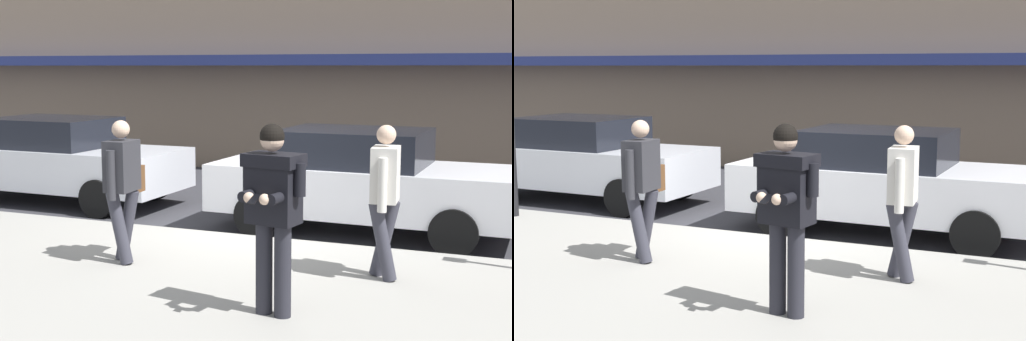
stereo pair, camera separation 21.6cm
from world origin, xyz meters
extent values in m
plane|color=#333338|center=(0.00, 0.00, 0.00)|extent=(80.00, 80.00, 0.00)
cube|color=#99968E|center=(1.00, -2.85, 0.07)|extent=(32.00, 5.30, 0.14)
cube|color=silver|center=(1.00, 0.05, 0.00)|extent=(28.00, 0.12, 0.01)
cube|color=navy|center=(1.00, 6.15, 2.60)|extent=(26.60, 0.70, 0.24)
cube|color=silver|center=(-4.32, 1.42, 0.67)|extent=(4.54, 1.91, 0.70)
cube|color=black|center=(-4.50, 1.42, 1.28)|extent=(2.10, 1.68, 0.52)
cylinder|color=black|center=(-2.91, 2.24, 0.32)|extent=(0.64, 0.23, 0.64)
cylinder|color=black|center=(-2.95, 0.53, 0.32)|extent=(0.64, 0.23, 0.64)
cylinder|color=black|center=(-5.70, 2.30, 0.32)|extent=(0.64, 0.23, 0.64)
cube|color=silver|center=(1.35, 1.11, 0.67)|extent=(4.54, 1.92, 0.70)
cube|color=black|center=(1.17, 1.11, 1.28)|extent=(2.11, 1.68, 0.52)
cylinder|color=black|center=(2.77, 1.93, 0.32)|extent=(0.64, 0.23, 0.64)
cylinder|color=black|center=(2.73, 0.22, 0.32)|extent=(0.64, 0.23, 0.64)
cylinder|color=black|center=(-0.02, 1.99, 0.32)|extent=(0.64, 0.23, 0.64)
cylinder|color=black|center=(-0.06, 0.28, 0.32)|extent=(0.64, 0.23, 0.64)
cylinder|color=#23232B|center=(1.56, -3.10, 0.58)|extent=(0.16, 0.16, 0.88)
cylinder|color=#23232B|center=(1.36, -3.06, 0.58)|extent=(0.16, 0.16, 0.88)
cube|color=black|center=(1.46, -3.08, 1.34)|extent=(0.50, 0.37, 0.64)
cube|color=black|center=(1.46, -3.08, 1.61)|extent=(0.57, 0.42, 0.12)
cylinder|color=black|center=(1.73, -3.12, 1.45)|extent=(0.11, 0.11, 0.30)
cylinder|color=black|center=(1.58, -3.26, 1.30)|extent=(0.15, 0.31, 0.10)
sphere|color=beige|center=(1.49, -3.39, 1.30)|extent=(0.10, 0.10, 0.10)
cylinder|color=black|center=(1.19, -3.04, 1.45)|extent=(0.11, 0.11, 0.30)
cylinder|color=black|center=(1.29, -3.21, 1.30)|extent=(0.15, 0.31, 0.10)
sphere|color=beige|center=(1.33, -3.36, 1.30)|extent=(0.10, 0.10, 0.10)
cube|color=black|center=(1.40, -3.42, 1.30)|extent=(0.10, 0.15, 0.07)
sphere|color=beige|center=(1.45, -3.11, 1.80)|extent=(0.22, 0.22, 0.22)
sphere|color=black|center=(1.45, -3.11, 1.83)|extent=(0.23, 0.23, 0.23)
cylinder|color=#33333D|center=(2.18, -1.61, 0.57)|extent=(0.34, 0.18, 0.87)
cylinder|color=#33333D|center=(2.16, -1.43, 0.57)|extent=(0.34, 0.18, 0.87)
cube|color=silver|center=(2.17, -1.52, 1.30)|extent=(0.32, 0.44, 0.60)
cylinder|color=silver|center=(2.19, -1.77, 1.22)|extent=(0.10, 0.10, 0.58)
cylinder|color=silver|center=(2.15, -1.27, 1.22)|extent=(0.10, 0.10, 0.58)
sphere|color=beige|center=(2.17, -1.52, 1.73)|extent=(0.21, 0.21, 0.21)
cylinder|color=#33333D|center=(-0.84, -2.11, 0.57)|extent=(0.33, 0.16, 0.87)
cylinder|color=#33333D|center=(-0.85, -1.93, 0.57)|extent=(0.33, 0.16, 0.87)
cube|color=#2D2D33|center=(-0.84, -2.02, 1.30)|extent=(0.30, 0.43, 0.60)
cylinder|color=#2D2D33|center=(-0.83, -2.27, 1.22)|extent=(0.10, 0.10, 0.58)
cylinder|color=#2D2D33|center=(-0.86, -1.77, 1.22)|extent=(0.10, 0.10, 0.58)
sphere|color=beige|center=(-0.84, -2.02, 1.73)|extent=(0.21, 0.21, 0.21)
cube|color=brown|center=(-0.84, -1.72, 1.10)|extent=(0.13, 0.25, 0.32)
camera|label=1|loc=(3.72, -9.11, 2.45)|focal=50.00mm
camera|label=2|loc=(3.91, -9.03, 2.45)|focal=50.00mm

